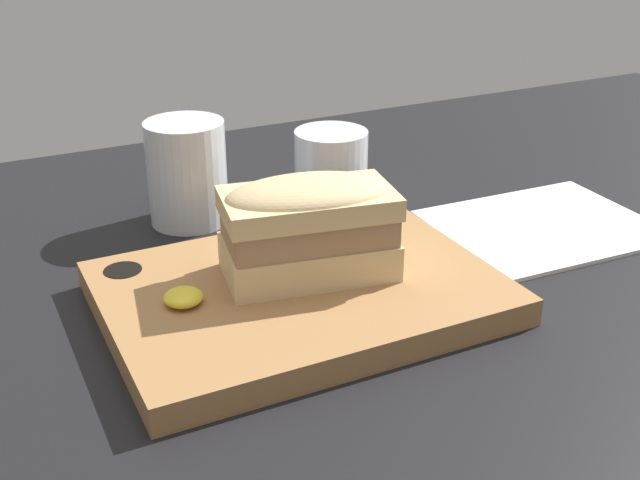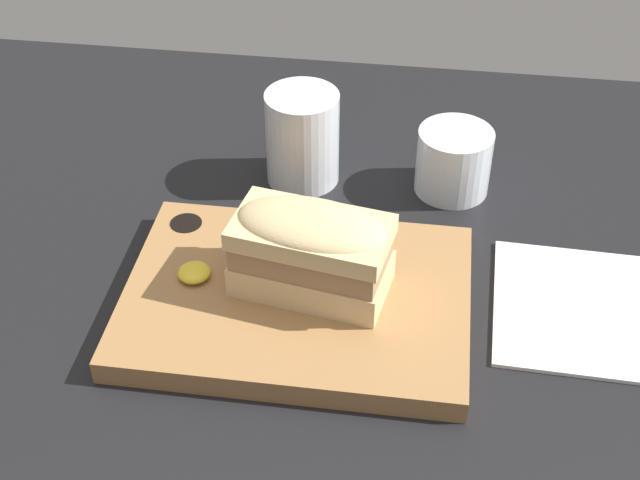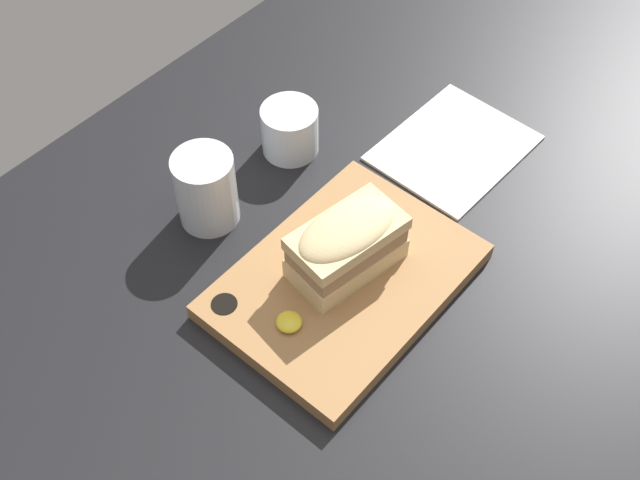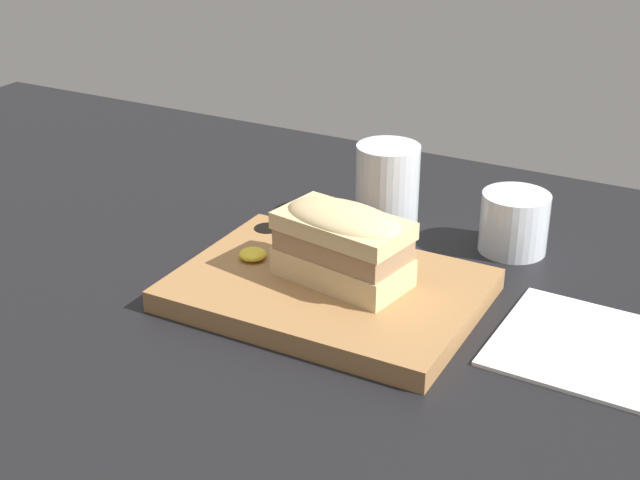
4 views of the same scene
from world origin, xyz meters
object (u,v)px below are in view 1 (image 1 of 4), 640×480
at_px(sandwich, 309,223).
at_px(wine_glass, 331,166).
at_px(serving_board, 299,293).
at_px(water_glass, 188,179).
at_px(napkin, 544,226).

xyz_separation_m(sandwich, wine_glass, (0.12, 0.20, -0.04)).
distance_m(serving_board, wine_glass, 0.24).
relative_size(sandwich, water_glass, 1.42).
bearing_deg(napkin, water_glass, 150.78).
bearing_deg(wine_glass, napkin, -49.79).
distance_m(water_glass, napkin, 0.35).
bearing_deg(sandwich, wine_glass, 58.57).
xyz_separation_m(wine_glass, napkin, (0.15, -0.17, -0.03)).
xyz_separation_m(serving_board, water_glass, (-0.03, 0.20, 0.03)).
height_order(serving_board, wine_glass, wine_glass).
bearing_deg(serving_board, sandwich, 30.59).
bearing_deg(wine_glass, water_glass, -179.13).
bearing_deg(sandwich, water_glass, 101.15).
relative_size(serving_board, wine_glass, 3.92).
xyz_separation_m(sandwich, water_glass, (-0.04, 0.19, -0.02)).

